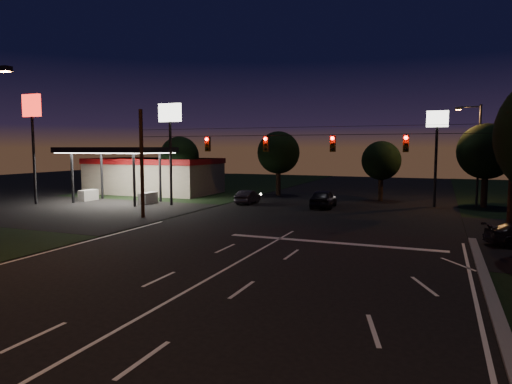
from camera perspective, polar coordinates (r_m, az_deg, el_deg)
The scene contains 18 objects.
ground at distance 16.31m, azimuth -10.67°, elevation -13.17°, with size 140.00×140.00×0.00m, color black.
cross_street_left at distance 40.91m, azimuth -22.21°, elevation -2.17°, with size 20.00×16.00×0.02m, color black.
center_line at distance 12.10m, azimuth -27.30°, elevation -20.55°, with size 0.14×40.00×0.01m, color silver.
stop_bar at distance 25.58m, azimuth 9.43°, elevation -6.25°, with size 12.00×0.50×0.01m, color silver.
utility_pole_right at distance 28.65m, azimuth 28.99°, elevation -5.62°, with size 0.30×0.30×9.00m, color black.
utility_pole_left at distance 35.01m, azimuth -13.93°, elevation -3.16°, with size 0.28×0.28×8.00m, color black.
signal_span at distance 29.16m, azimuth 5.32°, elevation 6.12°, with size 24.00×0.40×1.56m.
gas_station at distance 52.95m, azimuth -12.85°, elevation 2.37°, with size 14.20×16.10×5.25m.
pole_sign_left_near at distance 41.56m, azimuth -10.69°, elevation 7.91°, with size 2.20×0.30×9.10m.
pole_sign_left_far at distance 46.36m, azimuth -26.19°, elevation 7.97°, with size 2.00×0.30×10.00m.
pole_sign_right at distance 42.96m, azimuth 21.66°, elevation 6.55°, with size 1.80×0.30×8.40m.
street_light_right_far at distance 45.04m, azimuth 25.78°, elevation 5.06°, with size 2.20×0.35×9.00m.
tree_far_a at distance 50.53m, azimuth -9.45°, elevation 4.41°, with size 4.20×4.20×6.42m.
tree_far_b at distance 49.86m, azimuth 2.89°, elevation 4.87°, with size 4.60×4.60×6.98m.
tree_far_c at distance 46.39m, azimuth 15.42°, elevation 3.75°, with size 3.80×3.80×5.86m.
tree_far_d at distance 44.23m, azimuth 26.84°, elevation 4.47°, with size 4.80×4.80×7.30m.
car_oncoming_a at distance 40.24m, azimuth 8.41°, elevation -0.80°, with size 1.86×4.63×1.58m, color black.
car_oncoming_b at distance 42.61m, azimuth -1.03°, elevation -0.62°, with size 1.31×3.77×1.24m, color black.
Camera 1 is at (8.43, -12.95, 5.21)m, focal length 32.00 mm.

